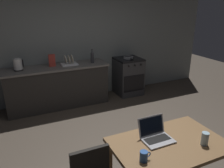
{
  "coord_description": "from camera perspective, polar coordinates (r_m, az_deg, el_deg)",
  "views": [
    {
      "loc": [
        -1.32,
        -2.41,
        2.14
      ],
      "look_at": [
        0.1,
        0.68,
        0.91
      ],
      "focal_mm": 36.16,
      "sensor_mm": 36.0,
      "label": 1
    }
  ],
  "objects": [
    {
      "name": "ground_plane",
      "position": [
        3.48,
        3.36,
        -18.07
      ],
      "size": [
        12.0,
        12.0,
        0.0
      ],
      "primitive_type": "plane",
      "color": "#473D33"
    },
    {
      "name": "back_wall",
      "position": [
        5.29,
        -6.62,
        10.57
      ],
      "size": [
        6.4,
        0.1,
        2.59
      ],
      "primitive_type": "cube",
      "color": "slate",
      "rests_on": "ground_plane"
    },
    {
      "name": "kitchen_counter",
      "position": [
        4.98,
        -13.54,
        -0.53
      ],
      "size": [
        2.16,
        0.64,
        0.89
      ],
      "color": "#282623",
      "rests_on": "ground_plane"
    },
    {
      "name": "stove_oven",
      "position": [
        5.53,
        4.09,
        2.02
      ],
      "size": [
        0.6,
        0.62,
        0.89
      ],
      "color": "#2D2D30",
      "rests_on": "ground_plane"
    },
    {
      "name": "dining_table",
      "position": [
        2.56,
        14.16,
        -15.77
      ],
      "size": [
        1.19,
        0.77,
        0.75
      ],
      "color": "brown",
      "rests_on": "ground_plane"
    },
    {
      "name": "laptop",
      "position": [
        2.52,
        11.01,
        -12.65
      ],
      "size": [
        0.32,
        0.28,
        0.22
      ],
      "rotation": [
        0.0,
        0.0,
        0.16
      ],
      "color": "#99999E",
      "rests_on": "dining_table"
    },
    {
      "name": "electric_kettle",
      "position": [
        4.75,
        -22.7,
        4.53
      ],
      "size": [
        0.19,
        0.17,
        0.24
      ],
      "color": "black",
      "rests_on": "kitchen_counter"
    },
    {
      "name": "bottle",
      "position": [
        4.96,
        -5.03,
        6.94
      ],
      "size": [
        0.07,
        0.07,
        0.3
      ],
      "color": "#2D2D33",
      "rests_on": "kitchen_counter"
    },
    {
      "name": "frying_pan",
      "position": [
        5.38,
        4.2,
        6.7
      ],
      "size": [
        0.23,
        0.41,
        0.05
      ],
      "color": "gray",
      "rests_on": "stove_oven"
    },
    {
      "name": "coffee_mug",
      "position": [
        2.21,
        8.07,
        -17.62
      ],
      "size": [
        0.11,
        0.07,
        0.1
      ],
      "color": "#264C8C",
      "rests_on": "dining_table"
    },
    {
      "name": "drinking_glass",
      "position": [
        2.57,
        22.43,
        -12.65
      ],
      "size": [
        0.07,
        0.07,
        0.14
      ],
      "color": "#99B7C6",
      "rests_on": "dining_table"
    },
    {
      "name": "cereal_box",
      "position": [
        4.83,
        -14.95,
        5.78
      ],
      "size": [
        0.13,
        0.05,
        0.25
      ],
      "color": "#B2382D",
      "rests_on": "kitchen_counter"
    },
    {
      "name": "dish_rack",
      "position": [
        4.89,
        -10.8,
        5.33
      ],
      "size": [
        0.34,
        0.26,
        0.21
      ],
      "color": "silver",
      "rests_on": "kitchen_counter"
    }
  ]
}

